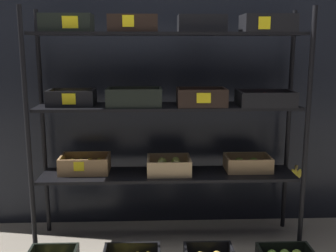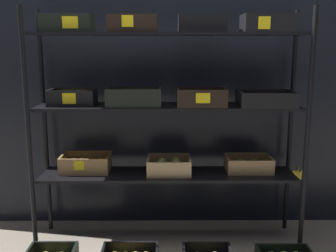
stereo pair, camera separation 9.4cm
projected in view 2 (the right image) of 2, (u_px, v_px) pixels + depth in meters
name	position (u px, v px, depth m)	size (l,w,h in m)	color
ground_plane	(168.00, 239.00, 3.02)	(10.00, 10.00, 0.00)	gray
storefront_wall	(168.00, 73.00, 3.16)	(4.22, 0.12, 2.39)	black
display_rack	(170.00, 102.00, 2.81)	(1.95, 0.40, 1.65)	black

